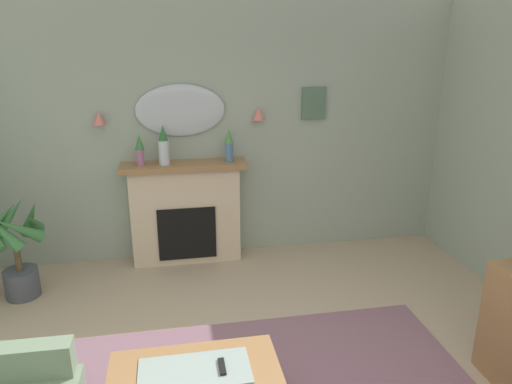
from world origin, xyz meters
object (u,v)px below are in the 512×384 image
mantel_vase_centre (140,149)px  coffee_table (195,378)px  tv_remote (222,367)px  wall_sconce_right (258,114)px  wall_mirror (181,110)px  mantel_vase_right (164,147)px  fireplace (186,214)px  potted_plant_corner_palm (16,247)px  framed_picture (314,103)px  wall_sconce_left (99,118)px  mantel_vase_left (229,144)px

mantel_vase_centre → coffee_table: size_ratio=0.31×
tv_remote → wall_sconce_right: bearing=74.4°
wall_mirror → mantel_vase_right: bearing=-139.6°
fireplace → wall_mirror: 1.15m
coffee_table → potted_plant_corner_palm: potted_plant_corner_palm is taller
framed_picture → tv_remote: size_ratio=2.25×
mantel_vase_centre → tv_remote: mantel_vase_centre is taller
mantel_vase_centre → coffee_table: bearing=-81.2°
framed_picture → coffee_table: (-1.56, -2.69, -1.37)m
wall_sconce_left → framed_picture: 2.35m
wall_sconce_right → tv_remote: 2.99m
mantel_vase_centre → framed_picture: size_ratio=0.93×
wall_mirror → framed_picture: bearing=0.4°
mantel_vase_centre → wall_mirror: bearing=20.7°
wall_sconce_right → framed_picture: 0.66m
wall_sconce_left → potted_plant_corner_palm: wall_sconce_left is taller
potted_plant_corner_palm → fireplace: bearing=17.8°
fireplace → wall_sconce_left: (-0.85, 0.09, 1.09)m
wall_mirror → wall_sconce_left: bearing=-176.6°
potted_plant_corner_palm → mantel_vase_right: bearing=19.0°
mantel_vase_right → wall_sconce_right: wall_sconce_right is taller
potted_plant_corner_palm → coffee_table: bearing=-51.6°
coffee_table → wall_sconce_right: bearing=70.9°
wall_sconce_right → tv_remote: size_ratio=0.88×
wall_sconce_right → coffee_table: wall_sconce_right is taller
potted_plant_corner_palm → framed_picture: bearing=12.2°
fireplace → mantel_vase_right: bearing=-171.9°
mantel_vase_right → wall_mirror: wall_mirror is taller
coffee_table → mantel_vase_left: bearing=77.4°
tv_remote → wall_sconce_left: bearing=110.1°
fireplace → mantel_vase_right: size_ratio=3.22×
mantel_vase_right → wall_mirror: 0.44m
framed_picture → mantel_vase_left: bearing=-169.8°
mantel_vase_left → framed_picture: size_ratio=1.02×
wall_sconce_right → potted_plant_corner_palm: size_ratio=0.14×
fireplace → wall_sconce_right: 1.38m
mantel_vase_centre → potted_plant_corner_palm: 1.54m
mantel_vase_right → potted_plant_corner_palm: (-1.46, -0.50, -0.83)m
mantel_vase_right → tv_remote: (0.31, -2.52, -0.90)m
mantel_vase_left → wall_sconce_right: wall_sconce_right is taller
coffee_table → fireplace: bearing=88.6°
mantel_vase_centre → wall_sconce_left: 0.52m
mantel_vase_left → wall_sconce_right: bearing=18.9°
wall_mirror → wall_sconce_left: (-0.85, -0.05, -0.05)m
wall_sconce_left → framed_picture: size_ratio=0.39×
wall_sconce_left → framed_picture: (2.35, 0.06, 0.09)m
potted_plant_corner_palm → wall_sconce_left: bearing=37.7°
mantel_vase_centre → wall_sconce_left: (-0.40, 0.12, 0.31)m
mantel_vase_left → tv_remote: bearing=-98.7°
mantel_vase_centre → framed_picture: framed_picture is taller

